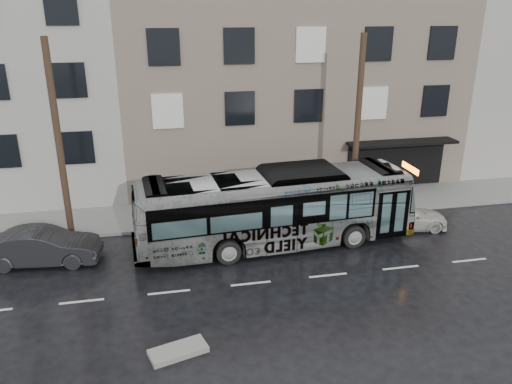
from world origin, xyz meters
TOP-DOWN VIEW (x-y plane):
  - ground at (0.00, 0.00)m, footprint 120.00×120.00m
  - sidewalk at (0.00, 4.90)m, footprint 90.00×3.60m
  - building_taupe at (5.00, 12.70)m, footprint 20.00×12.00m
  - utility_pole_front at (6.50, 3.30)m, footprint 0.30×0.30m
  - utility_pole_rear at (-7.50, 3.30)m, footprint 0.30×0.30m
  - sign_post at (7.60, 3.30)m, footprint 0.06×0.06m
  - bus at (1.73, 0.76)m, footprint 12.83×3.82m
  - white_sedan at (8.38, 1.23)m, footprint 4.43×2.28m
  - dark_sedan at (-8.28, 0.92)m, footprint 4.82×2.08m
  - slush_pile at (-3.05, -6.19)m, footprint 1.95×1.27m

SIDE VIEW (x-z plane):
  - ground at x=0.00m, z-range 0.00..0.00m
  - sidewalk at x=0.00m, z-range 0.00..0.15m
  - slush_pile at x=-3.05m, z-range 0.00..0.18m
  - white_sedan at x=8.38m, z-range 0.00..1.23m
  - dark_sedan at x=-8.28m, z-range 0.00..1.54m
  - sign_post at x=7.60m, z-range 0.15..2.55m
  - bus at x=1.73m, z-range 0.00..3.53m
  - utility_pole_front at x=6.50m, z-range 0.15..9.15m
  - utility_pole_rear at x=-7.50m, z-range 0.15..9.15m
  - building_taupe at x=5.00m, z-range 0.00..11.00m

